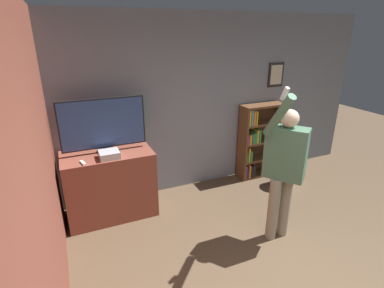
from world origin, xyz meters
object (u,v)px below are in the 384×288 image
(television, at_px, (103,125))
(game_console, at_px, (109,154))
(bookshelf, at_px, (257,142))
(person, at_px, (285,164))
(waste_bin, at_px, (281,176))

(television, bearing_deg, game_console, -87.81)
(bookshelf, xyz_separation_m, person, (-0.73, -1.53, 0.36))
(waste_bin, bearing_deg, television, 172.48)
(television, xyz_separation_m, game_console, (0.01, -0.23, -0.33))
(bookshelf, relative_size, waste_bin, 3.75)
(person, bearing_deg, game_console, -160.37)
(television, xyz_separation_m, bookshelf, (2.53, 0.15, -0.66))
(bookshelf, bearing_deg, television, -176.68)
(game_console, distance_m, waste_bin, 2.82)
(bookshelf, height_order, person, person)
(game_console, xyz_separation_m, bookshelf, (2.52, 0.37, -0.34))
(person, height_order, waste_bin, person)
(person, bearing_deg, bookshelf, 116.99)
(person, relative_size, waste_bin, 5.63)
(television, height_order, game_console, television)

